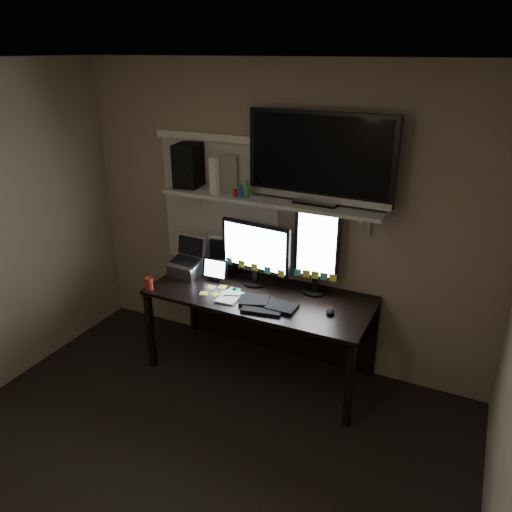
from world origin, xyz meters
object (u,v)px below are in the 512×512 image
Objects in this scene: cup at (149,284)px; game_console at (223,174)px; monitor_portrait at (317,251)px; tablet at (216,270)px; monitor_landscape at (256,253)px; laptop at (185,258)px; mouse at (330,311)px; keyboard at (268,304)px; speaker at (188,165)px; desk at (266,307)px; tv at (320,158)px.

game_console reaches higher than cup.
monitor_portrait is 0.89m from tablet.
monitor_landscape is 0.64m from laptop.
game_console is (-1.03, 0.26, 0.88)m from mouse.
keyboard is at bearing 9.05° from cup.
monitor_landscape reaches higher than tablet.
monitor_landscape is 1.93× the size of laptop.
mouse is 1.66m from speaker.
monitor_portrait is 0.97m from game_console.
monitor_landscape is at bearing 160.16° from desk.
laptop is at bearing 71.36° from cup.
game_console is at bearing 178.60° from monitor_landscape.
desk is 0.67m from monitor_portrait.
cup reaches higher than desk.
tablet is (-0.83, -0.15, -0.26)m from monitor_portrait.
tablet is (-0.58, 0.23, 0.08)m from keyboard.
tv is at bearing 10.62° from laptop.
monitor_landscape is 0.95m from tv.
keyboard is at bearing 177.45° from mouse.
speaker is at bearing -179.09° from monitor_landscape.
tv is 1.14m from speaker.
speaker reaches higher than cup.
keyboard is at bearing -11.18° from laptop.
speaker is (-0.89, 0.36, 0.91)m from keyboard.
monitor_landscape is 1.76× the size of speaker.
game_console reaches higher than monitor_portrait.
game_console is 0.80× the size of speaker.
speaker is at bearing 173.02° from desk.
game_console is (0.43, 0.51, 0.84)m from cup.
keyboard is at bearing -62.88° from desk.
keyboard is 0.63m from tablet.
game_console is 0.34m from speaker.
speaker reaches higher than monitor_landscape.
keyboard is (0.25, -0.31, -0.26)m from monitor_landscape.
cup is (-1.24, -0.53, -0.31)m from monitor_portrait.
speaker is at bearing -177.76° from tv.
cup is at bearing -113.73° from game_console.
monitor_portrait is at bearing 12.64° from monitor_landscape.
mouse is at bearing -48.77° from tv.
laptop is (-0.62, -0.11, -0.11)m from monitor_landscape.
laptop is (-0.28, -0.02, 0.06)m from tablet.
speaker reaches higher than tablet.
keyboard is at bearing -15.37° from game_console.
desk is 5.56× the size of laptop.
speaker is (-0.34, 0.01, 0.03)m from game_console.
monitor_landscape is at bearing 149.51° from mouse.
desk is 0.81m from laptop.
mouse is (0.22, -0.29, -0.34)m from monitor_portrait.
laptop is at bearing -164.42° from monitor_landscape.
game_console reaches higher than desk.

